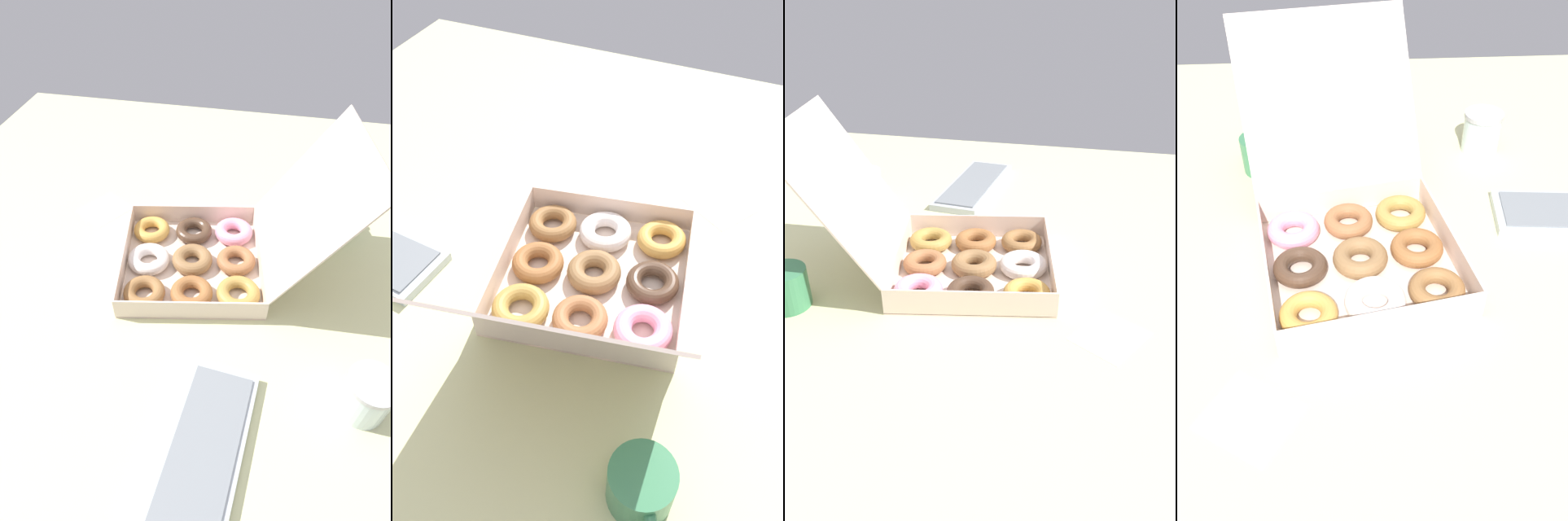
{
  "view_description": "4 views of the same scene",
  "coord_description": "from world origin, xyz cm",
  "views": [
    {
      "loc": [
        66.68,
        10.75,
        73.23
      ],
      "look_at": [
        -0.57,
        -2.83,
        3.72
      ],
      "focal_mm": 28.0,
      "sensor_mm": 36.0,
      "label": 1
    },
    {
      "loc": [
        -25.21,
        52.67,
        72.33
      ],
      "look_at": [
        -0.63,
        -5.39,
        2.79
      ],
      "focal_mm": 35.0,
      "sensor_mm": 36.0,
      "label": 2
    },
    {
      "loc": [
        -95.37,
        -25.92,
        58.85
      ],
      "look_at": [
        -4.97,
        -5.93,
        4.47
      ],
      "focal_mm": 35.0,
      "sensor_mm": 36.0,
      "label": 3
    },
    {
      "loc": [
        -4.53,
        -70.72,
        64.15
      ],
      "look_at": [
        -0.43,
        -6.88,
        3.82
      ],
      "focal_mm": 35.0,
      "sensor_mm": 36.0,
      "label": 4
    }
  ],
  "objects": [
    {
      "name": "ground_plane",
      "position": [
        0.0,
        0.0,
        -1.0
      ],
      "size": [
        180.0,
        180.0,
        2.0
      ],
      "primitive_type": "cube",
      "color": "beige"
    },
    {
      "name": "donut_box",
      "position": [
        -2.98,
        -0.92,
        3.94
      ],
      "size": [
        42.25,
        56.94,
        34.05
      ],
      "color": "beige",
      "rests_on": "ground_plane"
    },
    {
      "name": "coffee_mug",
      "position": [
        -22.95,
        29.5,
        4.13
      ],
      "size": [
        9.2,
        11.71,
        8.05
      ],
      "color": "#397D53",
      "rests_on": "ground_plane"
    },
    {
      "name": "paper_napkin",
      "position": [
        -19.23,
        -33.35,
        0.07
      ],
      "size": [
        15.95,
        15.36,
        0.15
      ],
      "primitive_type": "cube",
      "rotation": [
        0.0,
        0.0,
        -0.56
      ],
      "color": "white",
      "rests_on": "ground_plane"
    }
  ]
}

